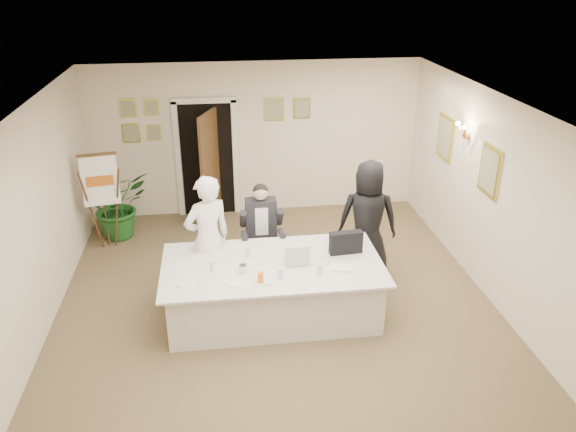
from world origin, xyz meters
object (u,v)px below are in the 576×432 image
at_px(conference_table, 273,289).
at_px(laptop, 296,252).
at_px(steel_jug, 243,269).
at_px(paper_stack, 341,268).
at_px(standing_man, 208,239).
at_px(potted_palm, 117,205).
at_px(oj_glass, 261,277).
at_px(flip_chart, 104,206).
at_px(standing_woman, 368,219).
at_px(seated_man, 261,230).
at_px(laptop_bag, 346,243).

bearing_deg(conference_table, laptop, 2.33).
relative_size(conference_table, steel_jug, 26.12).
bearing_deg(paper_stack, conference_table, 164.28).
relative_size(conference_table, paper_stack, 10.67).
height_order(standing_man, steel_jug, standing_man).
relative_size(conference_table, potted_palm, 2.52).
bearing_deg(oj_glass, flip_chart, 130.28).
distance_m(standing_woman, laptop, 1.53).
relative_size(standing_man, paper_stack, 6.79).
relative_size(conference_table, standing_man, 1.57).
distance_m(potted_palm, oj_glass, 3.86).
relative_size(standing_man, potted_palm, 1.61).
distance_m(laptop, oj_glass, 0.68).
bearing_deg(paper_stack, seated_man, 123.23).
relative_size(seated_man, standing_man, 0.79).
bearing_deg(oj_glass, conference_table, 66.20).
xyz_separation_m(seated_man, potted_palm, (-2.34, 1.59, -0.16)).
relative_size(flip_chart, oj_glass, 12.43).
bearing_deg(paper_stack, laptop, 154.85).
distance_m(standing_man, laptop, 1.26).
distance_m(potted_palm, steel_jug, 3.53).
distance_m(standing_man, laptop_bag, 1.87).
bearing_deg(potted_palm, standing_man, -54.42).
distance_m(conference_table, potted_palm, 3.63).
bearing_deg(oj_glass, laptop, 41.31).
height_order(seated_man, laptop_bag, seated_man).
xyz_separation_m(standing_man, paper_stack, (1.68, -0.79, -0.13)).
height_order(seated_man, paper_stack, seated_man).
height_order(conference_table, seated_man, seated_man).
relative_size(standing_man, standing_woman, 1.03).
bearing_deg(flip_chart, standing_man, -46.09).
height_order(flip_chart, oj_glass, flip_chart).
relative_size(standing_woman, laptop_bag, 4.01).
distance_m(paper_stack, oj_glass, 1.07).
bearing_deg(standing_man, potted_palm, -79.60).
height_order(flip_chart, laptop_bag, flip_chart).
bearing_deg(standing_man, flip_chart, -71.27).
xyz_separation_m(conference_table, flip_chart, (-2.51, 2.30, 0.36)).
bearing_deg(potted_palm, standing_woman, -24.47).
height_order(conference_table, flip_chart, flip_chart).
distance_m(standing_man, potted_palm, 2.70).
distance_m(seated_man, standing_man, 0.99).
xyz_separation_m(standing_man, potted_palm, (-1.56, 2.18, -0.35)).
bearing_deg(standing_man, steel_jug, 95.32).
relative_size(conference_table, seated_man, 1.98).
height_order(conference_table, laptop, laptop).
xyz_separation_m(conference_table, steel_jug, (-0.39, -0.18, 0.44)).
bearing_deg(laptop_bag, paper_stack, -114.32).
xyz_separation_m(standing_woman, steel_jug, (-1.91, -1.13, -0.06)).
relative_size(potted_palm, laptop_bag, 2.56).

